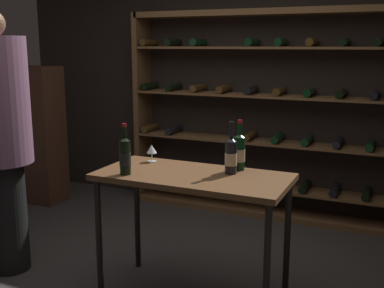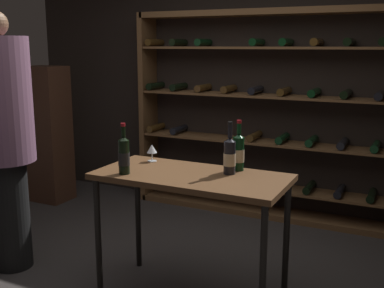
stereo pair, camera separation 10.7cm
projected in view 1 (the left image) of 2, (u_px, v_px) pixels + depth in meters
name	position (u px, v px, depth m)	size (l,w,h in m)	color
ground_plane	(167.00, 281.00, 3.65)	(9.91, 9.91, 0.00)	#383330
back_wall	(249.00, 84.00, 5.11)	(5.60, 0.10, 2.73)	black
wine_rack	(266.00, 116.00, 4.89)	(2.93, 0.32, 2.12)	brown
tasting_table	(193.00, 188.00, 3.26)	(1.31, 0.62, 0.91)	brown
person_guest_plum_blouse	(1.00, 132.00, 3.63)	(0.46, 0.46, 2.02)	black
display_cabinet	(41.00, 135.00, 5.39)	(0.44, 0.36, 1.54)	#4C2D1E
wine_bottle_red_label	(231.00, 155.00, 3.22)	(0.08, 0.08, 0.36)	black
wine_bottle_green_slim	(239.00, 152.00, 3.32)	(0.08, 0.08, 0.35)	black
wine_bottle_gold_foil	(125.00, 156.00, 3.20)	(0.08, 0.08, 0.35)	black
wine_glass_stemmed_left	(152.00, 150.00, 3.56)	(0.08, 0.08, 0.13)	silver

